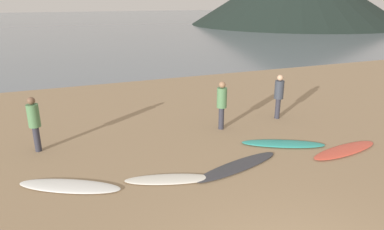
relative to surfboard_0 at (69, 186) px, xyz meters
name	(u,v)px	position (x,y,z in m)	size (l,w,h in m)	color
ground_plane	(140,109)	(2.90, 5.33, -0.14)	(120.00, 120.00, 0.20)	#997C5B
ocean_water	(66,22)	(2.90, 59.72, -0.04)	(140.00, 100.00, 0.01)	slate
surfboard_0	(69,186)	(0.00, 0.00, 0.00)	(2.37, 0.59, 0.07)	white
surfboard_1	(169,179)	(2.17, -0.53, 0.00)	(2.06, 0.50, 0.07)	silver
surfboard_2	(238,166)	(3.97, -0.55, -0.01)	(2.65, 0.53, 0.06)	#333338
surfboard_3	(283,144)	(5.87, 0.18, 0.01)	(2.37, 0.57, 0.09)	teal
surfboard_4	(345,150)	(7.20, -0.82, 0.00)	(2.38, 0.58, 0.08)	#D84C38
person_0	(222,101)	(4.79, 2.02, 0.89)	(0.32, 0.32, 1.57)	#2D2D38
person_1	(279,93)	(7.09, 2.22, 0.88)	(0.31, 0.31, 1.56)	#2D2D38
person_2	(34,120)	(-0.68, 2.38, 0.88)	(0.31, 0.31, 1.55)	#2D2D38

